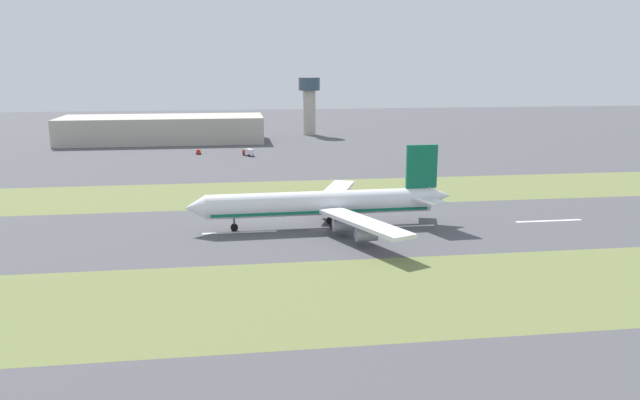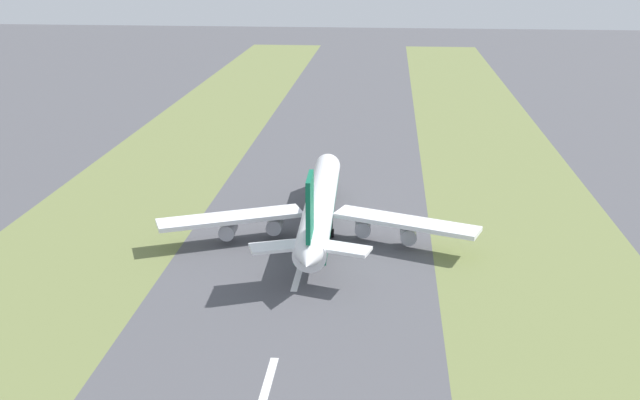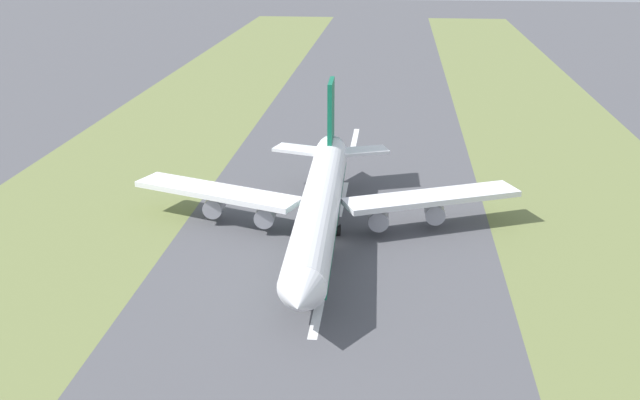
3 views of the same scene
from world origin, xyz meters
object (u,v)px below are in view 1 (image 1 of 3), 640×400
Objects in this scene: terminal_building at (163,129)px; control_tower at (309,100)px; service_truck at (249,152)px; apron_car at (198,152)px; airplane_main_jet at (328,204)px.

control_tower is (22.11, -78.85, 13.09)m from terminal_building.
apron_car is (8.75, 22.14, -0.66)m from service_truck.
airplane_main_jet is 0.66× the size of terminal_building.
airplane_main_jet is at bearing 174.14° from control_tower.
control_tower reaches higher than apron_car.
service_truck reaches higher than apron_car.
control_tower reaches higher than airplane_main_jet.
service_truck is 1.35× the size of apron_car.
service_truck is at bearing 7.31° from airplane_main_jet.
airplane_main_jet is 203.65m from control_tower.
service_truck is (-77.53, 36.74, -18.02)m from control_tower.
terminal_building reaches higher than service_truck.
control_tower is 6.96× the size of apron_car.
terminal_building is 16.41× the size of service_truck.
terminal_building is at bearing 105.66° from control_tower.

